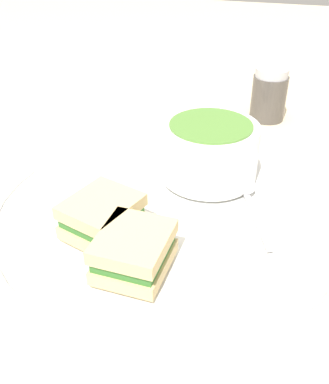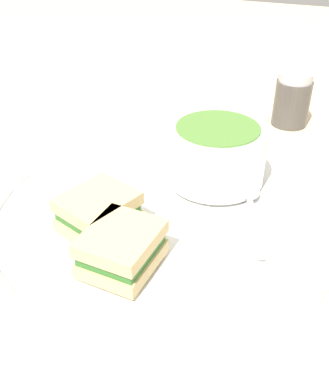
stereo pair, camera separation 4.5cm
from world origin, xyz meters
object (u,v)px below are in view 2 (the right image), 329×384
(soup_bowl, at_px, (216,153))
(sandwich_half_near, at_px, (98,211))
(salt_shaker, at_px, (292,100))
(sandwich_half_far, at_px, (119,248))
(spoon, at_px, (250,196))

(soup_bowl, xyz_separation_m, sandwich_half_near, (-0.13, 0.08, -0.01))
(salt_shaker, bearing_deg, soup_bowl, 167.36)
(sandwich_half_far, height_order, salt_shaker, salt_shaker)
(spoon, height_order, sandwich_half_near, sandwich_half_near)
(sandwich_half_near, xyz_separation_m, salt_shaker, (0.34, -0.12, 0.00))
(sandwich_half_near, bearing_deg, soup_bowl, -30.87)
(soup_bowl, distance_m, salt_shaker, 0.22)
(soup_bowl, xyz_separation_m, sandwich_half_far, (-0.17, 0.03, -0.01))
(spoon, xyz_separation_m, sandwich_half_far, (-0.14, 0.08, 0.01))
(spoon, height_order, sandwich_half_far, sandwich_half_far)
(spoon, distance_m, sandwich_half_near, 0.16)
(soup_bowl, relative_size, salt_shaker, 1.38)
(soup_bowl, bearing_deg, sandwich_half_far, 168.60)
(spoon, bearing_deg, sandwich_half_far, 129.86)
(sandwich_half_near, relative_size, salt_shaker, 1.05)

